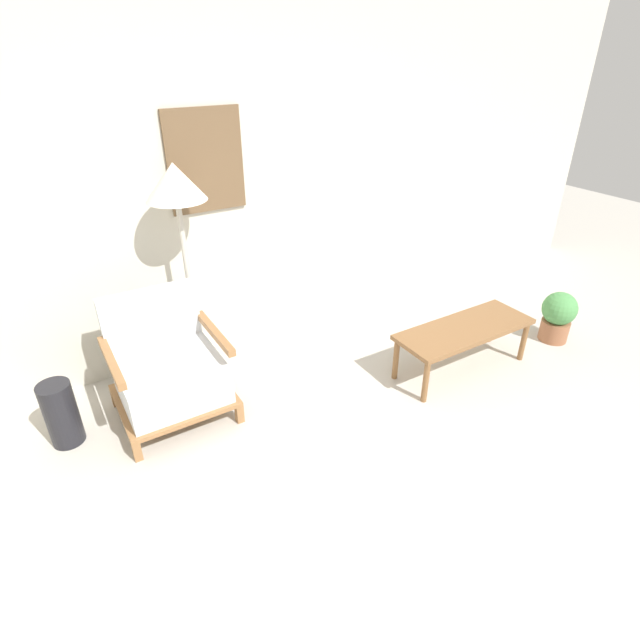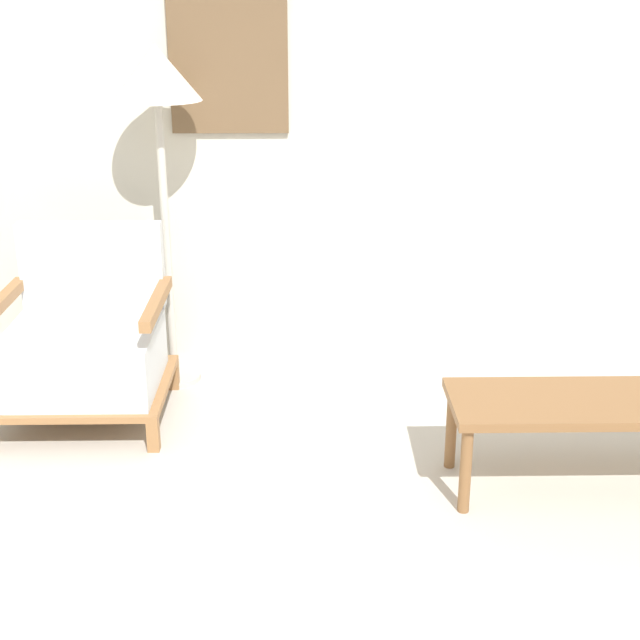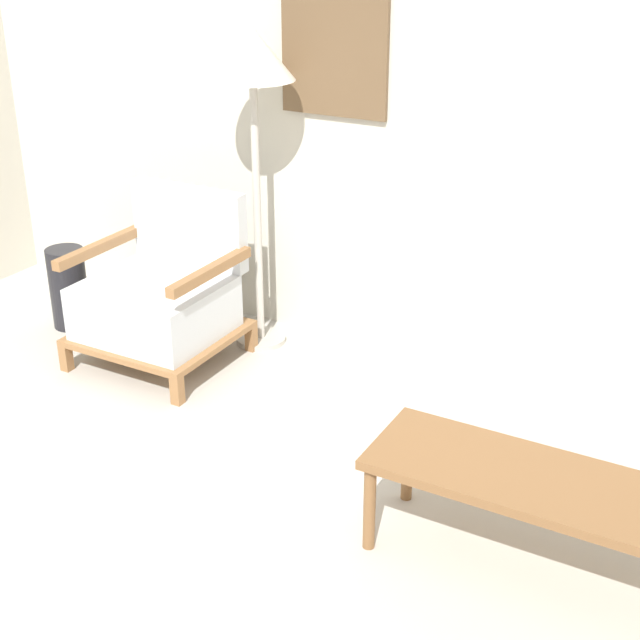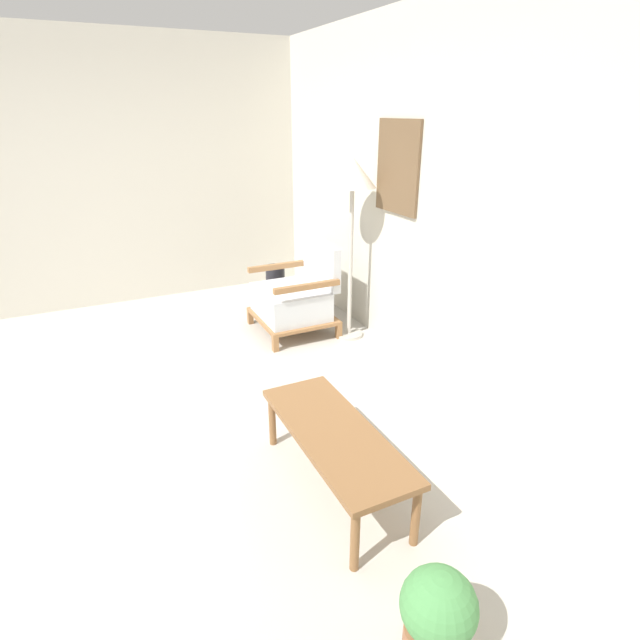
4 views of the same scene
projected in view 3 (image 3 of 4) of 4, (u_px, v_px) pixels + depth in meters
The scene contains 5 objects.
wall_back at pixel (415, 88), 4.11m from camera, with size 8.00×0.09×2.70m.
armchair at pixel (160, 297), 4.45m from camera, with size 0.74×0.68×0.84m.
floor_lamp at pixel (253, 74), 4.17m from camera, with size 0.40×0.40×1.62m.
coffee_table at pixel (533, 487), 2.99m from camera, with size 1.13×0.42×0.38m.
vase at pixel (68, 288), 4.85m from camera, with size 0.20×0.20×0.45m, color black.
Camera 3 is at (1.63, -1.36, 2.11)m, focal length 50.00 mm.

